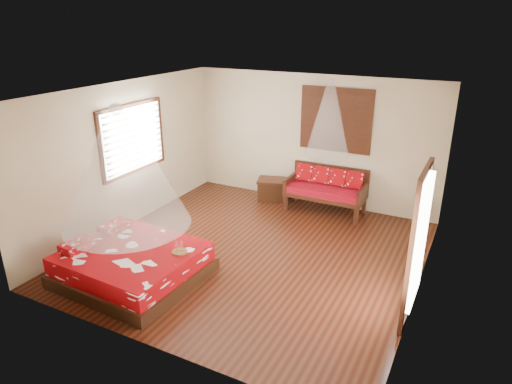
{
  "coord_description": "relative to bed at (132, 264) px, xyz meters",
  "views": [
    {
      "loc": [
        3.28,
        -6.3,
        3.9
      ],
      "look_at": [
        0.04,
        0.02,
        1.15
      ],
      "focal_mm": 32.0,
      "sensor_mm": 36.0,
      "label": 1
    }
  ],
  "objects": [
    {
      "name": "shutter_panel",
      "position": [
        1.83,
        4.32,
        1.65
      ],
      "size": [
        1.52,
        0.06,
        1.32
      ],
      "color": "black",
      "rests_on": "wall_back"
    },
    {
      "name": "bed",
      "position": [
        0.0,
        0.0,
        0.0
      ],
      "size": [
        2.11,
        1.92,
        0.63
      ],
      "rotation": [
        0.0,
        0.0,
        -0.05
      ],
      "color": "black",
      "rests_on": "floor"
    },
    {
      "name": "storage_chest",
      "position": [
        0.56,
        4.05,
        -0.01
      ],
      "size": [
        0.8,
        0.68,
        0.47
      ],
      "rotation": [
        0.0,
        0.0,
        0.3
      ],
      "color": "black",
      "rests_on": "floor"
    },
    {
      "name": "wine_tray",
      "position": [
        0.74,
        0.27,
        0.3
      ],
      "size": [
        0.24,
        0.24,
        0.2
      ],
      "rotation": [
        0.0,
        0.0,
        0.35
      ],
      "color": "brown",
      "rests_on": "bed"
    },
    {
      "name": "glazed_door",
      "position": [
        4.04,
        1.0,
        0.82
      ],
      "size": [
        0.08,
        1.02,
        2.16
      ],
      "color": "black",
      "rests_on": "floor"
    },
    {
      "name": "daybed",
      "position": [
        1.83,
        3.97,
        0.27
      ],
      "size": [
        1.65,
        0.73,
        0.94
      ],
      "color": "black",
      "rests_on": "floor"
    },
    {
      "name": "window_left",
      "position": [
        -1.38,
        1.8,
        1.45
      ],
      "size": [
        0.1,
        1.74,
        1.34
      ],
      "color": "black",
      "rests_on": "wall_left"
    },
    {
      "name": "room",
      "position": [
        1.33,
        1.6,
        1.15
      ],
      "size": [
        5.54,
        5.54,
        2.84
      ],
      "color": "black",
      "rests_on": "ground"
    },
    {
      "name": "mosquito_net_main",
      "position": [
        0.02,
        -0.0,
        1.6
      ],
      "size": [
        1.9,
        1.9,
        1.8
      ],
      "primitive_type": "cone",
      "color": "white",
      "rests_on": "ceiling"
    },
    {
      "name": "mosquito_net_daybed",
      "position": [
        1.83,
        3.85,
        1.75
      ],
      "size": [
        0.89,
        0.89,
        1.5
      ],
      "primitive_type": "cone",
      "color": "white",
      "rests_on": "ceiling"
    }
  ]
}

